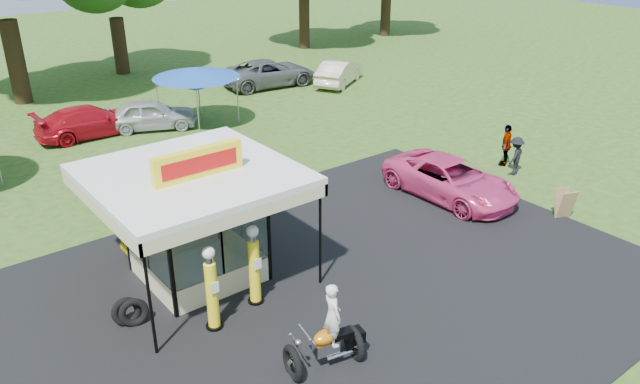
{
  "coord_description": "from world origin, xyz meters",
  "views": [
    {
      "loc": [
        -8.92,
        -9.69,
        10.04
      ],
      "look_at": [
        1.75,
        4.0,
        2.04
      ],
      "focal_mm": 35.0,
      "sensor_mm": 36.0,
      "label": 1
    }
  ],
  "objects_px": {
    "spectator_east_a": "(515,156)",
    "bg_car_c": "(151,114)",
    "gas_station_kiosk": "(195,222)",
    "motorcycle": "(330,333)",
    "gas_pump_right": "(254,267)",
    "bg_car_e": "(339,72)",
    "spectator_east_b": "(506,145)",
    "tent_east": "(196,73)",
    "pink_sedan": "(451,179)",
    "bg_car_b": "(90,121)",
    "gas_pump_left": "(212,290)",
    "bg_car_d": "(269,73)",
    "a_frame_sign": "(565,204)",
    "kiosk_car": "(166,233)"
  },
  "relations": [
    {
      "from": "pink_sedan",
      "to": "bg_car_d",
      "type": "bearing_deg",
      "value": 77.15
    },
    {
      "from": "gas_pump_left",
      "to": "pink_sedan",
      "type": "height_order",
      "value": "gas_pump_left"
    },
    {
      "from": "gas_station_kiosk",
      "to": "bg_car_d",
      "type": "relative_size",
      "value": 0.94
    },
    {
      "from": "gas_pump_right",
      "to": "bg_car_e",
      "type": "height_order",
      "value": "gas_pump_right"
    },
    {
      "from": "spectator_east_a",
      "to": "bg_car_c",
      "type": "distance_m",
      "value": 17.19
    },
    {
      "from": "bg_car_b",
      "to": "a_frame_sign",
      "type": "bearing_deg",
      "value": -151.77
    },
    {
      "from": "kiosk_car",
      "to": "gas_pump_right",
      "type": "bearing_deg",
      "value": -172.84
    },
    {
      "from": "tent_east",
      "to": "pink_sedan",
      "type": "bearing_deg",
      "value": -75.74
    },
    {
      "from": "motorcycle",
      "to": "tent_east",
      "type": "bearing_deg",
      "value": 82.44
    },
    {
      "from": "spectator_east_b",
      "to": "tent_east",
      "type": "height_order",
      "value": "tent_east"
    },
    {
      "from": "gas_station_kiosk",
      "to": "spectator_east_a",
      "type": "bearing_deg",
      "value": -4.15
    },
    {
      "from": "bg_car_b",
      "to": "bg_car_d",
      "type": "relative_size",
      "value": 0.88
    },
    {
      "from": "bg_car_d",
      "to": "gas_pump_left",
      "type": "bearing_deg",
      "value": 150.27
    },
    {
      "from": "spectator_east_a",
      "to": "tent_east",
      "type": "distance_m",
      "value": 15.38
    },
    {
      "from": "gas_pump_right",
      "to": "a_frame_sign",
      "type": "height_order",
      "value": "gas_pump_right"
    },
    {
      "from": "motorcycle",
      "to": "gas_station_kiosk",
      "type": "bearing_deg",
      "value": 107.1
    },
    {
      "from": "gas_station_kiosk",
      "to": "motorcycle",
      "type": "xyz_separation_m",
      "value": [
        0.56,
        -5.45,
        -0.88
      ]
    },
    {
      "from": "kiosk_car",
      "to": "spectator_east_b",
      "type": "bearing_deg",
      "value": -99.26
    },
    {
      "from": "gas_pump_left",
      "to": "motorcycle",
      "type": "xyz_separation_m",
      "value": [
        1.48,
        -2.93,
        -0.26
      ]
    },
    {
      "from": "gas_pump_right",
      "to": "tent_east",
      "type": "bearing_deg",
      "value": 67.45
    },
    {
      "from": "pink_sedan",
      "to": "bg_car_b",
      "type": "height_order",
      "value": "pink_sedan"
    },
    {
      "from": "motorcycle",
      "to": "bg_car_b",
      "type": "distance_m",
      "value": 19.8
    },
    {
      "from": "gas_pump_left",
      "to": "spectator_east_a",
      "type": "bearing_deg",
      "value": 5.86
    },
    {
      "from": "bg_car_d",
      "to": "bg_car_c",
      "type": "bearing_deg",
      "value": 116.68
    },
    {
      "from": "spectator_east_a",
      "to": "a_frame_sign",
      "type": "bearing_deg",
      "value": 46.26
    },
    {
      "from": "a_frame_sign",
      "to": "tent_east",
      "type": "distance_m",
      "value": 17.88
    },
    {
      "from": "bg_car_c",
      "to": "tent_east",
      "type": "bearing_deg",
      "value": -90.77
    },
    {
      "from": "pink_sedan",
      "to": "bg_car_b",
      "type": "xyz_separation_m",
      "value": [
        -8.21,
        15.17,
        -0.01
      ]
    },
    {
      "from": "pink_sedan",
      "to": "tent_east",
      "type": "relative_size",
      "value": 1.26
    },
    {
      "from": "spectator_east_b",
      "to": "bg_car_c",
      "type": "height_order",
      "value": "spectator_east_b"
    },
    {
      "from": "bg_car_b",
      "to": "bg_car_d",
      "type": "distance_m",
      "value": 11.99
    },
    {
      "from": "a_frame_sign",
      "to": "spectator_east_a",
      "type": "height_order",
      "value": "spectator_east_a"
    },
    {
      "from": "gas_pump_right",
      "to": "pink_sedan",
      "type": "xyz_separation_m",
      "value": [
        9.49,
        1.34,
        -0.42
      ]
    },
    {
      "from": "a_frame_sign",
      "to": "gas_pump_left",
      "type": "bearing_deg",
      "value": -168.54
    },
    {
      "from": "bg_car_e",
      "to": "gas_station_kiosk",
      "type": "bearing_deg",
      "value": 98.87
    },
    {
      "from": "gas_pump_right",
      "to": "bg_car_d",
      "type": "xyz_separation_m",
      "value": [
        13.04,
        18.84,
        -0.36
      ]
    },
    {
      "from": "kiosk_car",
      "to": "tent_east",
      "type": "distance_m",
      "value": 12.44
    },
    {
      "from": "gas_pump_right",
      "to": "kiosk_car",
      "type": "relative_size",
      "value": 0.86
    },
    {
      "from": "bg_car_d",
      "to": "spectator_east_a",
      "type": "bearing_deg",
      "value": -171.89
    },
    {
      "from": "bg_car_b",
      "to": "bg_car_e",
      "type": "height_order",
      "value": "bg_car_e"
    },
    {
      "from": "gas_pump_left",
      "to": "motorcycle",
      "type": "distance_m",
      "value": 3.3
    },
    {
      "from": "motorcycle",
      "to": "bg_car_e",
      "type": "distance_m",
      "value": 25.81
    },
    {
      "from": "gas_pump_left",
      "to": "motorcycle",
      "type": "bearing_deg",
      "value": -63.25
    },
    {
      "from": "tent_east",
      "to": "spectator_east_a",
      "type": "bearing_deg",
      "value": -62.06
    },
    {
      "from": "motorcycle",
      "to": "tent_east",
      "type": "height_order",
      "value": "tent_east"
    },
    {
      "from": "bg_car_d",
      "to": "tent_east",
      "type": "height_order",
      "value": "tent_east"
    },
    {
      "from": "pink_sedan",
      "to": "spectator_east_a",
      "type": "relative_size",
      "value": 3.33
    },
    {
      "from": "pink_sedan",
      "to": "motorcycle",
      "type": "bearing_deg",
      "value": -155.59
    },
    {
      "from": "a_frame_sign",
      "to": "bg_car_c",
      "type": "relative_size",
      "value": 0.24
    },
    {
      "from": "gas_pump_left",
      "to": "kiosk_car",
      "type": "height_order",
      "value": "gas_pump_left"
    }
  ]
}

